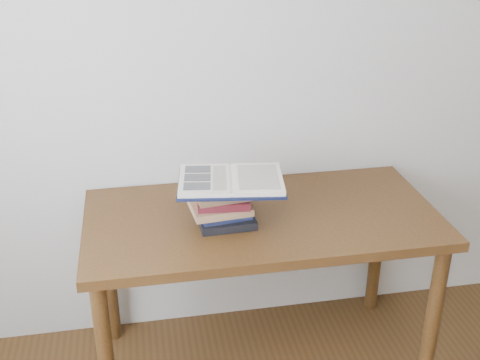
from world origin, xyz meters
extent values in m
cube|color=beige|center=(0.00, 1.75, 1.30)|extent=(3.50, 0.04, 2.60)
cube|color=#4D2F13|center=(-0.07, 1.38, 0.73)|extent=(1.40, 0.70, 0.04)
cylinder|color=#4D2F13|center=(0.57, 1.09, 0.36)|extent=(0.06, 0.06, 0.71)
cylinder|color=#4D2F13|center=(-0.71, 1.67, 0.36)|extent=(0.06, 0.06, 0.71)
cylinder|color=#4D2F13|center=(0.57, 1.67, 0.36)|extent=(0.06, 0.06, 0.71)
cube|color=black|center=(-0.22, 1.33, 0.77)|extent=(0.22, 0.17, 0.03)
cube|color=#19274C|center=(-0.23, 1.35, 0.80)|extent=(0.21, 0.17, 0.03)
cube|color=tan|center=(-0.24, 1.34, 0.82)|extent=(0.24, 0.20, 0.03)
cube|color=maroon|center=(-0.23, 1.34, 0.86)|extent=(0.21, 0.18, 0.03)
cube|color=tan|center=(-0.22, 1.34, 0.89)|extent=(0.25, 0.18, 0.03)
cube|color=#A35F25|center=(-0.25, 1.34, 0.91)|extent=(0.23, 0.19, 0.03)
cube|color=black|center=(-0.20, 1.31, 0.94)|extent=(0.42, 0.32, 0.01)
cube|color=beige|center=(-0.30, 1.32, 0.95)|extent=(0.22, 0.28, 0.02)
cube|color=beige|center=(-0.11, 1.30, 0.95)|extent=(0.22, 0.28, 0.02)
cylinder|color=beige|center=(-0.20, 1.31, 0.95)|extent=(0.05, 0.26, 0.01)
cube|color=black|center=(-0.32, 1.40, 0.96)|extent=(0.10, 0.07, 0.00)
cube|color=black|center=(-0.33, 1.33, 0.96)|extent=(0.10, 0.07, 0.00)
cube|color=black|center=(-0.34, 1.26, 0.96)|extent=(0.10, 0.07, 0.00)
cube|color=#B8B1A0|center=(-0.25, 1.32, 0.96)|extent=(0.08, 0.22, 0.00)
cube|color=#B8B1A0|center=(-0.10, 1.30, 0.96)|extent=(0.18, 0.24, 0.00)
camera|label=1|loc=(-0.54, -0.68, 1.90)|focal=45.00mm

